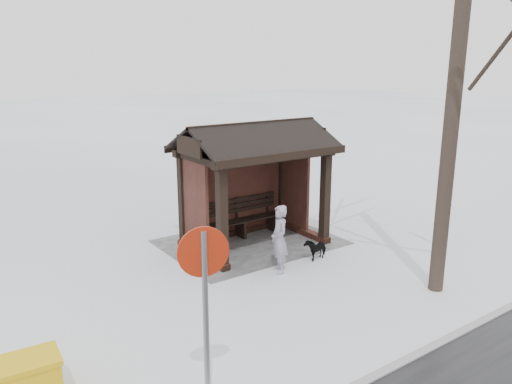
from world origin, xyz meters
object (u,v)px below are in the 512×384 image
at_px(dog, 316,248).
at_px(road_sign, 204,283).
at_px(pedestrian, 279,239).
at_px(bus_shelter, 251,159).
at_px(grit_bin, 27,381).

height_order(dog, road_sign, road_sign).
distance_m(pedestrian, dog, 1.27).
bearing_deg(bus_shelter, road_sign, 50.04).
relative_size(bus_shelter, pedestrian, 2.39).
height_order(pedestrian, dog, pedestrian).
xyz_separation_m(bus_shelter, grit_bin, (5.96, 3.38, -1.83)).
bearing_deg(road_sign, grit_bin, -21.75).
xyz_separation_m(pedestrian, grit_bin, (5.41, 1.53, -0.42)).
bearing_deg(bus_shelter, dog, 109.63).
xyz_separation_m(bus_shelter, road_sign, (4.07, 4.86, -0.36)).
distance_m(pedestrian, road_sign, 4.75).
xyz_separation_m(bus_shelter, pedestrian, (0.55, 1.85, -1.41)).
height_order(bus_shelter, pedestrian, bus_shelter).
height_order(bus_shelter, dog, bus_shelter).
relative_size(dog, road_sign, 0.24).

